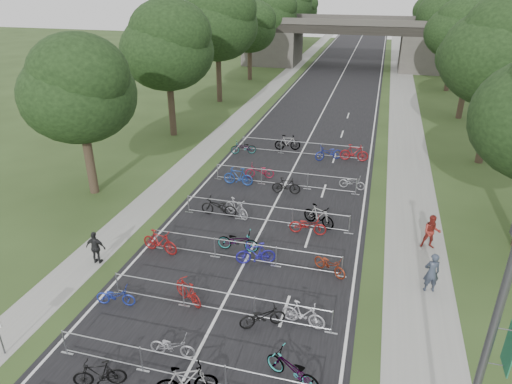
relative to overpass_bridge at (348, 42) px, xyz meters
The scene contains 52 objects.
road 15.41m from the overpass_bridge, 90.00° to the right, with size 11.00×140.00×0.01m, color black.
sidewalk_right 17.36m from the overpass_bridge, 61.93° to the right, with size 3.00×140.00×0.01m, color gray.
sidewalk_left 17.14m from the overpass_bridge, 116.57° to the right, with size 2.00×140.00×0.01m, color gray.
lane_markings 15.41m from the overpass_bridge, 90.00° to the right, with size 0.12×140.00×0.00m, color silver.
overpass_bridge is the anchor object (origin of this frame).
lamppost 63.55m from the overpass_bridge, 82.47° to the right, with size 0.61×0.65×8.21m.
tree_left_0 50.47m from the overpass_bridge, 103.07° to the right, with size 6.72×6.72×10.25m.
tree_left_1 38.97m from the overpass_bridge, 107.08° to the right, with size 7.56×7.56×11.53m.
tree_right_1 39.56m from the overpass_bridge, 70.53° to the right, with size 8.18×8.18×12.47m.
tree_left_2 27.92m from the overpass_bridge, 114.44° to the right, with size 8.40×8.40×12.81m.
tree_right_2 28.39m from the overpass_bridge, 62.40° to the right, with size 6.16×6.16×9.39m.
tree_left_3 17.59m from the overpass_bridge, 131.07° to the right, with size 6.72×6.72×10.25m.
tree_right_3 18.82m from the overpass_bridge, 44.93° to the right, with size 7.17×7.17×10.93m.
tree_left_4 12.05m from the overpass_bridge, behind, with size 7.56×7.56×11.53m.
tree_right_4 13.86m from the overpass_bridge, ahead, with size 8.18×8.18×12.47m.
tree_left_5 16.44m from the overpass_bridge, 136.20° to the left, with size 8.40×8.40×12.81m.
tree_right_5 17.23m from the overpass_bridge, 39.82° to the left, with size 6.16×6.16×9.39m.
tree_left_6 25.77m from the overpass_bridge, 116.43° to the left, with size 6.72×6.72×10.25m.
tree_right_6 26.62m from the overpass_bridge, 60.25° to the left, with size 7.17×7.17×10.93m.
barrier_row_1 61.47m from the overpass_bridge, 90.00° to the right, with size 9.70×0.08×1.10m.
barrier_row_2 57.88m from the overpass_bridge, 90.00° to the right, with size 9.70×0.08×1.10m.
barrier_row_3 54.08m from the overpass_bridge, 90.00° to the right, with size 9.70×0.08×1.10m.
barrier_row_4 50.09m from the overpass_bridge, 90.00° to the right, with size 9.70×0.08×1.10m.
barrier_row_5 45.10m from the overpass_bridge, 90.00° to the right, with size 9.70×0.08×1.10m.
barrier_row_6 39.11m from the overpass_bridge, 90.00° to the right, with size 9.70×0.08×1.10m.
bike_4 62.46m from the overpass_bridge, 92.37° to the right, with size 0.50×1.77×1.06m, color black.
bike_5 60.55m from the overpass_bridge, 90.76° to the right, with size 0.60×1.72×0.91m, color #98989F.
bike_6 61.99m from the overpass_bridge, 89.66° to the right, with size 0.58×2.07×1.24m, color #A8ABB0.
bike_7 60.66m from the overpass_bridge, 86.60° to the right, with size 0.74×2.13×1.12m, color #A8ABB0.
bike_8 58.70m from the overpass_bridge, 94.21° to the right, with size 0.59×1.68×0.89m, color #1D2FA0.
bike_9 57.59m from the overpass_bridge, 91.45° to the right, with size 0.50×1.76×1.06m, color maroon.
bike_10 58.22m from the overpass_bridge, 88.09° to the right, with size 0.65×1.86×0.98m, color black.
bike_11 57.81m from the overpass_bridge, 86.56° to the right, with size 0.51×1.80×1.08m, color #BBB9C2.
bike_12 54.56m from the overpass_bridge, 94.53° to the right, with size 0.57×2.01×1.21m, color maroon.
bike_13 53.22m from the overpass_bridge, 90.67° to the right, with size 0.74×2.11×1.11m, color #A8ABB0.
bike_14 54.09m from the overpass_bridge, 89.43° to the right, with size 0.54×1.91×1.15m, color navy.
bike_15 54.11m from the overpass_bridge, 85.70° to the right, with size 0.63×1.80×0.95m, color maroon.
bike_16 50.06m from the overpass_bridge, 93.19° to the right, with size 0.74×2.11×1.11m, color black.
bike_17 49.88m from the overpass_bridge, 92.02° to the right, with size 0.53×1.86×1.12m, color #A9A9B1.
bike_18 50.74m from the overpass_bridge, 87.20° to the right, with size 0.69×1.98×1.04m, color maroon.
bike_19 49.71m from the overpass_bridge, 86.65° to the right, with size 0.57×2.02×1.21m, color #A8ABB0.
bike_20 45.73m from the overpass_bridge, 93.73° to the right, with size 0.57×2.00×1.20m, color navy.
bike_21 44.25m from the overpass_bridge, 92.46° to the right, with size 0.69×1.97×1.03m, color maroon.
bike_22 46.11m from the overpass_bridge, 89.58° to the right, with size 0.51×1.81×1.09m, color black.
bike_23 44.51m from the overpass_bridge, 84.44° to the right, with size 0.59×1.68×0.88m, color gray.
bike_24 40.27m from the overpass_bridge, 96.15° to the right, with size 0.68×1.94×1.02m, color #A8ABB0.
bike_25 38.30m from the overpass_bridge, 91.81° to the right, with size 0.57×2.02×1.21m, color #A8ABB0.
bike_26 39.64m from the overpass_bridge, 86.82° to the right, with size 0.75×2.14×1.12m, color navy.
bike_27 39.45m from the overpass_bridge, 84.12° to the right, with size 0.59×2.09×1.26m, color maroon.
pedestrian_a 54.72m from the overpass_bridge, 81.16° to the right, with size 0.69×0.45×1.89m, color #31394A.
pedestrian_b 51.13m from the overpass_bridge, 80.24° to the right, with size 0.88×0.69×1.81m, color maroon.
pedestrian_c 56.41m from the overpass_bridge, 96.93° to the right, with size 0.98×0.41×1.68m, color black.
Camera 1 is at (5.37, -6.65, 12.53)m, focal length 32.00 mm.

